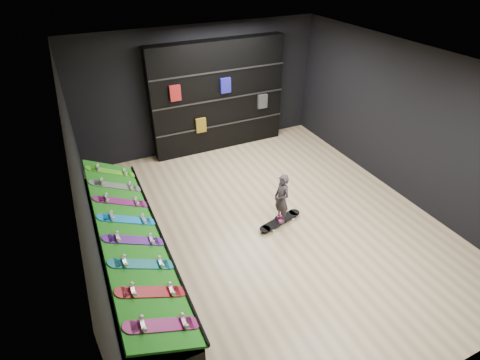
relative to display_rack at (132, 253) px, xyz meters
name	(u,v)px	position (x,y,z in m)	size (l,w,h in m)	color
floor	(268,223)	(2.55, 0.00, -0.25)	(6.00, 7.00, 0.01)	tan
ceiling	(276,65)	(2.55, 0.00, 2.75)	(6.00, 7.00, 0.01)	white
wall_back	(201,90)	(2.55, 3.50, 1.25)	(6.00, 0.02, 3.00)	black
wall_front	(445,312)	(2.55, -3.50, 1.25)	(6.00, 0.02, 3.00)	black
wall_left	(85,198)	(-0.45, 0.00, 1.25)	(0.02, 7.00, 3.00)	black
wall_right	(404,123)	(5.55, 0.00, 1.25)	(0.02, 7.00, 3.00)	black
display_rack	(132,253)	(0.00, 0.00, 0.00)	(0.90, 4.50, 0.50)	black
turf_ramp	(130,231)	(0.05, 0.00, 0.46)	(1.00, 4.50, 0.04)	#125D0E
back_shelving	(218,97)	(2.92, 3.32, 1.08)	(3.33, 0.39, 2.67)	black
floor_skateboard	(280,222)	(2.74, -0.11, -0.21)	(0.98, 0.22, 0.09)	black
child	(281,207)	(2.74, -0.11, 0.14)	(0.22, 0.16, 0.59)	black
display_board_0	(163,325)	(0.06, -1.90, 0.49)	(0.98, 0.22, 0.09)	#E5198C
display_board_1	(152,292)	(0.06, -1.36, 0.49)	(0.98, 0.22, 0.09)	red
display_board_2	(142,264)	(0.06, -0.81, 0.49)	(0.98, 0.22, 0.09)	#0C8C99
display_board_3	(134,240)	(0.06, -0.27, 0.49)	(0.98, 0.22, 0.09)	purple
display_board_4	(127,220)	(0.06, 0.27, 0.49)	(0.98, 0.22, 0.09)	blue
display_board_5	(121,202)	(0.06, 0.81, 0.49)	(0.98, 0.22, 0.09)	#2626BF
display_board_6	(116,186)	(0.06, 1.36, 0.49)	(0.98, 0.22, 0.09)	black
display_board_7	(111,172)	(0.06, 1.90, 0.49)	(0.98, 0.22, 0.09)	green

